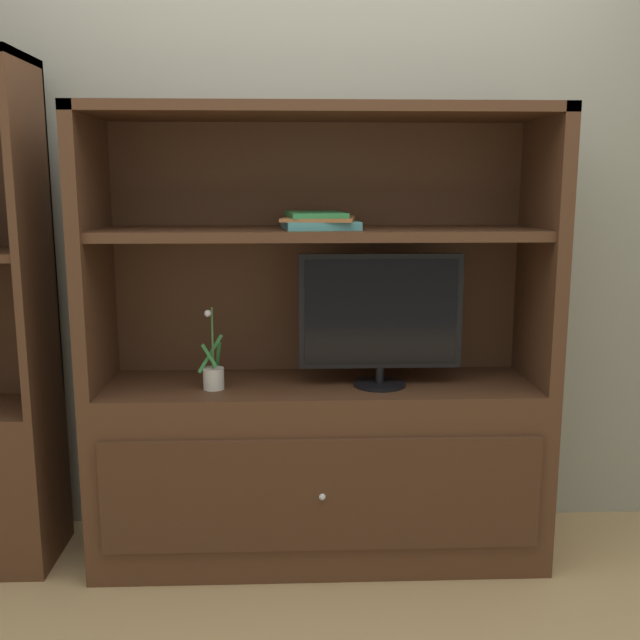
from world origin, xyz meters
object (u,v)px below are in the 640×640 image
object	(u,v)px
media_console	(319,422)
potted_plant	(213,375)
tv_monitor	(381,316)
magazine_stack	(319,221)

from	to	relation	value
media_console	potted_plant	distance (m)	0.45
tv_monitor	magazine_stack	xyz separation A→B (m)	(-0.22, 0.05, 0.34)
magazine_stack	tv_monitor	bearing A→B (deg)	-12.75
media_console	tv_monitor	distance (m)	0.48
potted_plant	magazine_stack	distance (m)	0.68
tv_monitor	magazine_stack	world-z (taller)	magazine_stack
media_console	magazine_stack	world-z (taller)	media_console
tv_monitor	potted_plant	size ratio (longest dim) A/B	1.97
media_console	tv_monitor	size ratio (longest dim) A/B	2.84
media_console	tv_monitor	xyz separation A→B (m)	(0.22, -0.06, 0.42)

